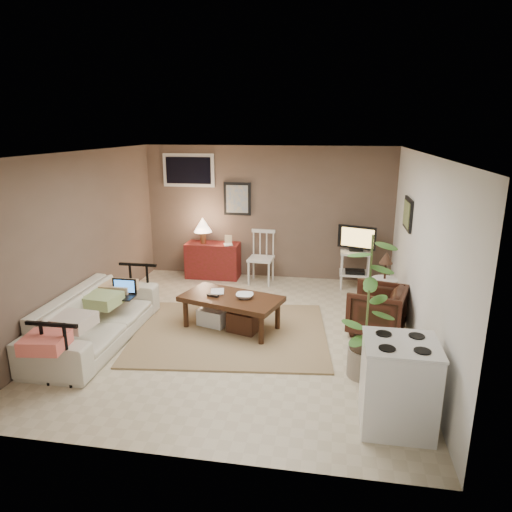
% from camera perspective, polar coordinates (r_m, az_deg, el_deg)
% --- Properties ---
extents(floor, '(5.00, 5.00, 0.00)m').
position_cam_1_polar(floor, '(6.33, -1.92, -9.49)').
color(floor, '#C1B293').
rests_on(floor, ground).
extents(art_back, '(0.50, 0.03, 0.60)m').
position_cam_1_polar(art_back, '(8.36, -2.35, 7.15)').
color(art_back, black).
extents(art_right, '(0.03, 0.60, 0.45)m').
position_cam_1_polar(art_right, '(6.85, 18.45, 5.02)').
color(art_right, black).
extents(window, '(0.96, 0.03, 0.60)m').
position_cam_1_polar(window, '(8.53, -8.42, 10.55)').
color(window, silver).
extents(rug, '(2.79, 2.34, 0.02)m').
position_cam_1_polar(rug, '(6.30, -3.20, -9.54)').
color(rug, '#8D7652').
rests_on(rug, floor).
extents(coffee_table, '(1.49, 1.06, 0.51)m').
position_cam_1_polar(coffee_table, '(6.32, -3.17, -6.74)').
color(coffee_table, '#3A1C10').
rests_on(coffee_table, floor).
extents(sofa, '(0.65, 2.22, 0.87)m').
position_cam_1_polar(sofa, '(6.27, -19.48, -6.38)').
color(sofa, beige).
rests_on(sofa, floor).
extents(sofa_pillows, '(0.43, 2.11, 0.15)m').
position_cam_1_polar(sofa_pillows, '(6.01, -20.28, -6.43)').
color(sofa_pillows, beige).
rests_on(sofa_pillows, sofa).
extents(sofa_end_rails, '(0.60, 2.22, 0.75)m').
position_cam_1_polar(sofa_end_rails, '(6.24, -18.39, -7.01)').
color(sofa_end_rails, black).
rests_on(sofa_end_rails, floor).
extents(laptop, '(0.34, 0.25, 0.23)m').
position_cam_1_polar(laptop, '(6.45, -16.30, -4.28)').
color(laptop, black).
rests_on(laptop, sofa).
extents(red_console, '(0.98, 0.43, 1.13)m').
position_cam_1_polar(red_console, '(8.48, -5.52, -0.11)').
color(red_console, maroon).
rests_on(red_console, floor).
extents(spindle_chair, '(0.45, 0.45, 0.94)m').
position_cam_1_polar(spindle_chair, '(8.14, 0.65, -0.35)').
color(spindle_chair, silver).
rests_on(spindle_chair, floor).
extents(tv_stand, '(0.63, 0.42, 1.10)m').
position_cam_1_polar(tv_stand, '(8.01, 12.36, 0.06)').
color(tv_stand, silver).
rests_on(tv_stand, floor).
extents(side_table, '(0.38, 0.38, 1.01)m').
position_cam_1_polar(side_table, '(6.80, 15.79, -2.62)').
color(side_table, silver).
rests_on(side_table, floor).
extents(armchair, '(0.81, 0.85, 0.72)m').
position_cam_1_polar(armchair, '(6.40, 14.88, -6.25)').
color(armchair, black).
rests_on(armchair, floor).
extents(potted_plant, '(0.41, 0.41, 1.66)m').
position_cam_1_polar(potted_plant, '(5.09, 13.85, -5.66)').
color(potted_plant, gray).
rests_on(potted_plant, floor).
extents(stove, '(0.66, 0.62, 0.87)m').
position_cam_1_polar(stove, '(4.53, 17.35, -15.10)').
color(stove, white).
rests_on(stove, floor).
extents(bowl, '(0.24, 0.08, 0.24)m').
position_cam_1_polar(bowl, '(6.15, -1.43, -4.22)').
color(bowl, '#3A1C10').
rests_on(bowl, coffee_table).
extents(book_table, '(0.18, 0.06, 0.25)m').
position_cam_1_polar(book_table, '(6.37, -5.70, -3.51)').
color(book_table, '#3A1C10').
rests_on(book_table, coffee_table).
extents(book_console, '(0.15, 0.07, 0.21)m').
position_cam_1_polar(book_console, '(8.22, -4.04, 2.03)').
color(book_console, '#3A1C10').
rests_on(book_console, red_console).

